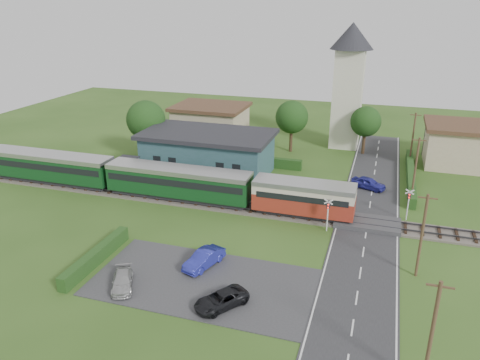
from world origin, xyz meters
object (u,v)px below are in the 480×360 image
(equipment_hut, at_px, (128,168))
(house_west, at_px, (211,122))
(train, at_px, (152,178))
(car_park_blue, at_px, (204,259))
(car_on_road, at_px, (368,183))
(car_park_silver, at_px, (122,281))
(church_tower, at_px, (349,77))
(house_east, at_px, (458,144))
(crossing_signal_far, at_px, (409,200))
(pedestrian_far, at_px, (154,177))
(pedestrian_near, at_px, (263,189))
(car_park_dark, at_px, (221,300))
(station_building, at_px, (208,153))
(crossing_signal_near, at_px, (328,210))

(equipment_hut, distance_m, house_west, 20.05)
(house_west, bearing_deg, train, -85.26)
(train, xyz_separation_m, car_park_blue, (10.84, -11.85, -1.43))
(car_on_road, relative_size, car_park_silver, 1.07)
(church_tower, height_order, house_east, church_tower)
(crossing_signal_far, bearing_deg, train, -174.88)
(house_west, bearing_deg, pedestrian_far, -87.53)
(house_west, height_order, pedestrian_near, house_west)
(equipment_hut, distance_m, car_on_road, 28.27)
(car_park_silver, xyz_separation_m, car_park_dark, (7.92, 0.00, 0.03))
(pedestrian_near, height_order, pedestrian_far, pedestrian_far)
(house_east, relative_size, car_park_silver, 2.41)
(car_on_road, distance_m, pedestrian_near, 12.74)
(station_building, relative_size, car_on_road, 4.10)
(station_building, bearing_deg, equipment_hut, -144.08)
(crossing_signal_near, bearing_deg, car_on_road, 75.51)
(car_park_blue, xyz_separation_m, car_park_silver, (-4.77, -4.65, -0.14))
(station_building, bearing_deg, car_park_blue, -69.60)
(car_park_silver, height_order, pedestrian_near, pedestrian_near)
(pedestrian_near, relative_size, pedestrian_far, 0.98)
(crossing_signal_near, bearing_deg, house_west, 130.11)
(crossing_signal_near, height_order, car_park_dark, crossing_signal_near)
(church_tower, distance_m, car_park_dark, 43.76)
(pedestrian_near, distance_m, pedestrian_far, 12.84)
(car_on_road, xyz_separation_m, pedestrian_far, (-23.62, -7.13, 0.59))
(crossing_signal_near, xyz_separation_m, car_on_road, (3.11, 12.02, -1.43))
(car_on_road, relative_size, pedestrian_near, 2.33)
(train, height_order, car_park_dark, train)
(train, bearing_deg, crossing_signal_far, 5.12)
(equipment_hut, relative_size, car_on_road, 0.65)
(station_building, xyz_separation_m, pedestrian_near, (8.72, -6.12, -1.41))
(house_east, height_order, pedestrian_near, house_east)
(car_park_blue, relative_size, car_park_dark, 1.02)
(church_tower, bearing_deg, car_park_dark, -95.50)
(crossing_signal_far, bearing_deg, station_building, 164.37)
(equipment_hut, bearing_deg, crossing_signal_far, -1.46)
(car_park_dark, bearing_deg, car_park_silver, -143.97)
(church_tower, bearing_deg, house_east, -14.93)
(car_park_dark, xyz_separation_m, pedestrian_near, (-2.19, 19.37, 0.65))
(train, height_order, car_park_silver, train)
(equipment_hut, relative_size, pedestrian_near, 1.52)
(crossing_signal_far, relative_size, car_park_blue, 0.81)
(equipment_hut, xyz_separation_m, car_park_silver, (10.98, -19.70, -1.14))
(pedestrian_far, bearing_deg, equipment_hut, 94.17)
(crossing_signal_near, distance_m, crossing_signal_far, 8.65)
(station_building, xyz_separation_m, pedestrian_far, (-4.11, -6.51, -1.39))
(crossing_signal_near, xyz_separation_m, pedestrian_far, (-20.51, 4.89, -0.83))
(equipment_hut, xyz_separation_m, train, (4.91, -3.20, 0.43))
(station_building, bearing_deg, pedestrian_far, -122.29)
(equipment_hut, height_order, car_on_road, equipment_hut)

